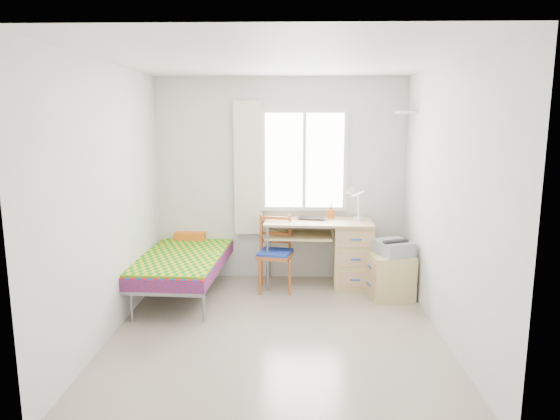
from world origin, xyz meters
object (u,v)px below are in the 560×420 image
object	(u,v)px
chair	(276,248)
cabinet	(390,276)
printer	(394,247)
desk	(347,250)
bed	(186,257)

from	to	relation	value
chair	cabinet	world-z (taller)	chair
chair	printer	bearing A→B (deg)	1.71
printer	cabinet	bearing A→B (deg)	-174.43
desk	cabinet	bearing A→B (deg)	-42.32
desk	chair	world-z (taller)	chair
chair	bed	bearing A→B (deg)	-162.99
bed	printer	distance (m)	2.48
bed	printer	xyz separation A→B (m)	(2.46, -0.19, 0.19)
printer	desk	bearing A→B (deg)	116.69
desk	chair	distance (m)	0.90
bed	chair	xyz separation A→B (m)	(1.09, 0.08, 0.09)
desk	printer	xyz separation A→B (m)	(0.49, -0.45, 0.16)
cabinet	desk	bearing A→B (deg)	127.41
chair	cabinet	size ratio (longest dim) A/B	1.71
desk	cabinet	world-z (taller)	desk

